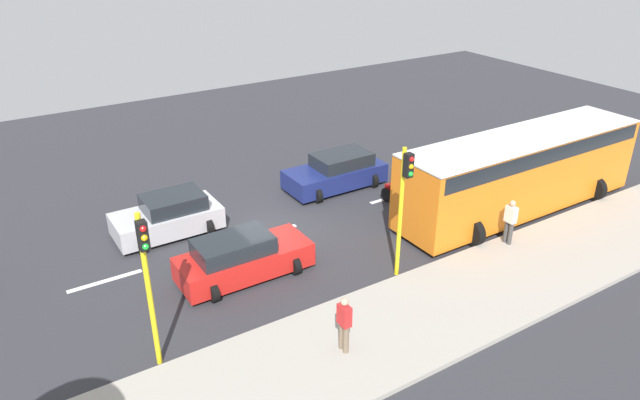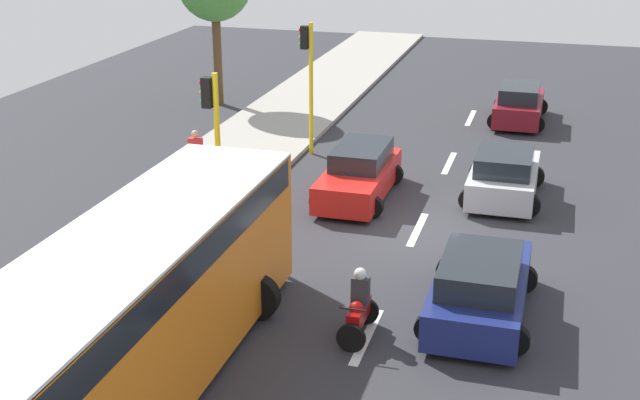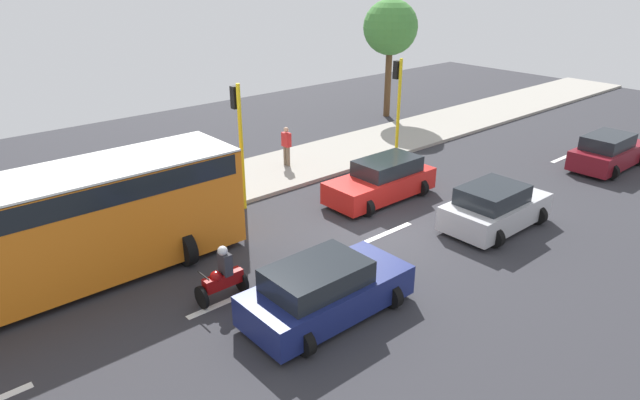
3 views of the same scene
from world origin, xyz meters
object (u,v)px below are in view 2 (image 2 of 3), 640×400
Objects in this scene: motorcycle at (359,309)px; pedestrian_near_signal at (196,155)px; car_red at (359,174)px; car_dark_blue at (480,287)px; car_maroon at (519,104)px; car_silver at (504,176)px; pedestrian_by_tree at (108,276)px; traffic_light_midblock at (308,70)px; city_bus at (127,309)px; traffic_light_corner at (214,135)px.

motorcycle is 10.16m from pedestrian_near_signal.
pedestrian_near_signal is at bearing -47.07° from motorcycle.
motorcycle is (-1.97, 8.09, -0.07)m from car_red.
car_maroon is at bearing -88.99° from car_dark_blue.
car_maroon is 1.05× the size of car_silver.
motorcycle is 5.34m from pedestrian_by_tree.
traffic_light_midblock is (-0.59, -12.59, 1.87)m from pedestrian_by_tree.
pedestrian_by_tree is at bearing 53.21° from car_silver.
city_bus is at bearing 108.10° from pedestrian_near_signal.
motorcycle reaches higher than car_silver.
pedestrian_by_tree is at bearing -53.78° from city_bus.
traffic_light_midblock reaches higher than car_dark_blue.
car_maroon is 2.67× the size of motorcycle.
pedestrian_near_signal is 4.74m from traffic_light_corner.
pedestrian_near_signal is at bearing -58.95° from traffic_light_corner.
traffic_light_corner is (6.68, 14.22, 2.22)m from car_maroon.
car_maroon is 0.91× the size of traffic_light_corner.
motorcycle is at bearing 132.93° from pedestrian_near_signal.
traffic_light_corner is (2.70, 4.38, 2.22)m from car_red.
pedestrian_near_signal reaches higher than motorcycle.
motorcycle is at bearing -171.30° from pedestrian_by_tree.
car_dark_blue is 12.60m from traffic_light_midblock.
car_silver is 2.30× the size of pedestrian_near_signal.
city_bus reaches higher than car_silver.
car_maroon is 0.91× the size of traffic_light_midblock.
city_bus is (5.55, 12.48, 1.14)m from car_silver.
pedestrian_by_tree is (1.87, -2.55, -0.79)m from city_bus.
car_red is 2.60× the size of pedestrian_near_signal.
pedestrian_near_signal is at bearing -71.90° from city_bus.
motorcycle is (2.01, 17.92, -0.07)m from car_maroon.
pedestrian_near_signal reaches higher than car_red.
pedestrian_near_signal is at bearing -78.62° from pedestrian_by_tree.
car_red is 8.32m from motorcycle.
car_silver is at bearing -169.49° from pedestrian_near_signal.
car_silver is at bearing -88.99° from car_dark_blue.
city_bus is (5.40, 21.28, 1.14)m from car_maroon.
car_red is 5.09m from traffic_light_midblock.
pedestrian_by_tree is (7.42, 9.92, 0.35)m from car_silver.
car_maroon is 16.39m from car_dark_blue.
car_maroon is 8.80m from car_silver.
traffic_light_corner is (4.67, -3.70, 2.29)m from motorcycle.
motorcycle is at bearing -135.25° from city_bus.
motorcycle is at bearing 33.72° from car_dark_blue.
car_maroon and car_red have the same top height.
city_bus is at bearing 82.95° from car_red.
motorcycle is at bearing 111.61° from traffic_light_midblock.
city_bus is at bearing 75.77° from car_maroon.
car_red is 0.98× the size of traffic_light_corner.
city_bus reaches higher than car_red.
car_maroon and car_dark_blue have the same top height.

